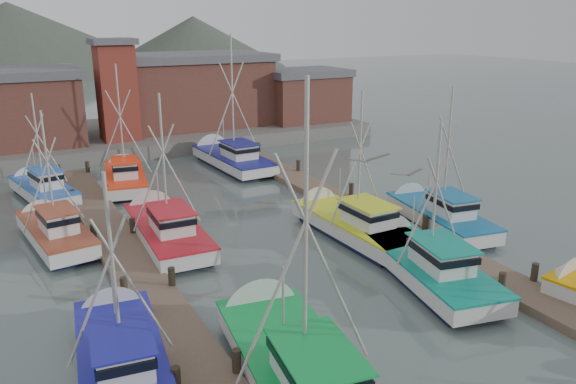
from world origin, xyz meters
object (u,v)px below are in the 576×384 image
lookout_tower (117,89)px  boat_8 (165,228)px  boat_4 (295,364)px  boat_12 (125,177)px

lookout_tower → boat_8: bearing=-96.6°
lookout_tower → boat_4: size_ratio=0.79×
boat_8 → boat_12: (0.44, 11.19, 0.00)m
boat_4 → boat_8: (-0.17, 13.99, -0.01)m
boat_12 → lookout_tower: bearing=89.0°
boat_8 → boat_12: 11.20m
boat_8 → boat_12: size_ratio=1.02×
lookout_tower → boat_4: (-2.36, -35.90, -4.86)m
lookout_tower → boat_4: boat_4 is taller
boat_4 → boat_8: bearing=98.6°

